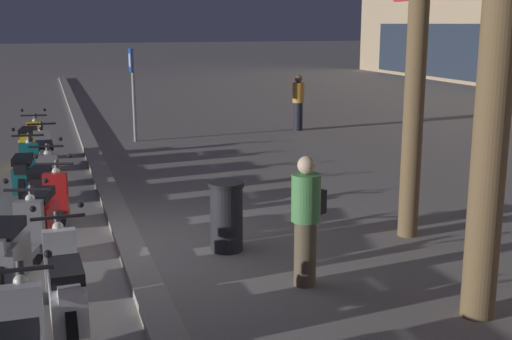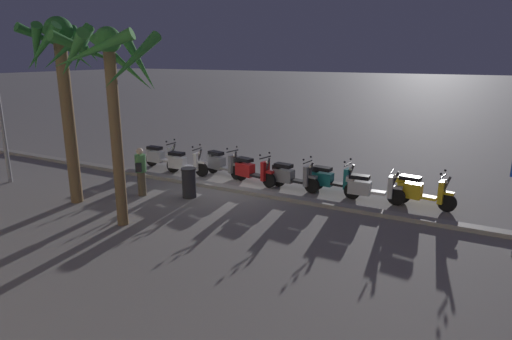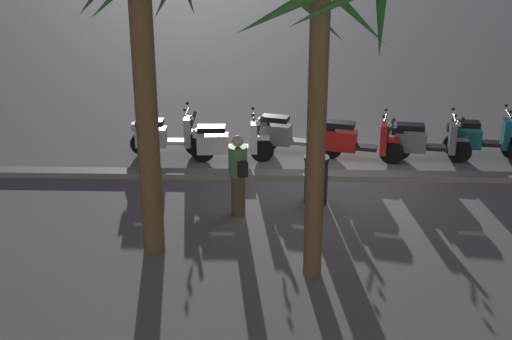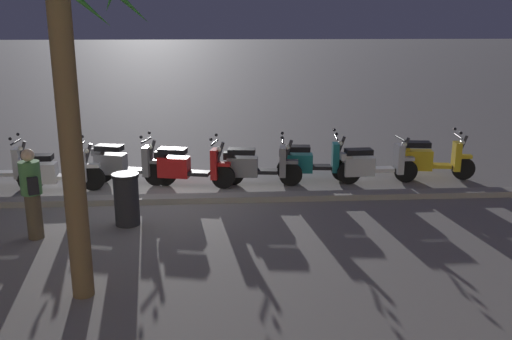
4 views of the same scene
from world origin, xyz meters
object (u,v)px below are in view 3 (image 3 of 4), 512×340
pedestrian_strolling_near_curb (238,174)px  scooter_white_mid_rear (226,142)px  scooter_grey_lead_nearest (287,134)px  litter_bin (316,180)px  palm_tree_by_mall_entrance (320,26)px  palm_tree_mid_walkway (140,5)px  scooter_red_mid_front (354,140)px  scooter_silver_mid_centre (163,136)px  scooter_grey_last_in_row (423,141)px  scooter_teal_far_back (478,138)px

pedestrian_strolling_near_curb → scooter_white_mid_rear: bearing=-81.2°
scooter_grey_lead_nearest → litter_bin: size_ratio=1.85×
palm_tree_by_mall_entrance → pedestrian_strolling_near_curb: size_ratio=3.24×
palm_tree_mid_walkway → pedestrian_strolling_near_curb: 3.77m
scooter_red_mid_front → scooter_grey_lead_nearest: same height
scooter_grey_lead_nearest → scooter_white_mid_rear: (1.35, 0.51, -0.02)m
litter_bin → palm_tree_by_mall_entrance: bearing=86.1°
scooter_white_mid_rear → palm_tree_mid_walkway: size_ratio=0.34×
scooter_red_mid_front → scooter_silver_mid_centre: bearing=-2.9°
palm_tree_mid_walkway → litter_bin: size_ratio=5.68×
scooter_grey_last_in_row → litter_bin: (2.46, 2.34, 0.03)m
scooter_red_mid_front → palm_tree_by_mall_entrance: (1.13, 5.00, 3.43)m
scooter_grey_lead_nearest → litter_bin: bearing=100.9°
scooter_grey_last_in_row → scooter_red_mid_front: 1.51m
scooter_silver_mid_centre → pedestrian_strolling_near_curb: pedestrian_strolling_near_curb is taller
litter_bin → scooter_red_mid_front: bearing=-112.3°
palm_tree_by_mall_entrance → scooter_red_mid_front: bearing=-102.8°
scooter_white_mid_rear → palm_tree_by_mall_entrance: bearing=109.1°
scooter_grey_lead_nearest → scooter_white_mid_rear: 1.45m
scooter_grey_lead_nearest → palm_tree_by_mall_entrance: palm_tree_by_mall_entrance is taller
scooter_grey_lead_nearest → scooter_silver_mid_centre: same height
scooter_grey_lead_nearest → palm_tree_by_mall_entrance: (-0.33, 5.35, 3.42)m
scooter_red_mid_front → scooter_white_mid_rear: size_ratio=1.00×
scooter_grey_last_in_row → scooter_grey_lead_nearest: bearing=-6.2°
scooter_grey_lead_nearest → palm_tree_by_mall_entrance: 6.36m
pedestrian_strolling_near_curb → litter_bin: (-1.45, -0.56, -0.33)m
scooter_grey_last_in_row → scooter_red_mid_front: (1.51, 0.02, 0.01)m
litter_bin → scooter_silver_mid_centre: bearing=-37.4°
scooter_teal_far_back → pedestrian_strolling_near_curb: 6.08m
pedestrian_strolling_near_curb → litter_bin: 1.59m
scooter_grey_last_in_row → scooter_red_mid_front: bearing=0.9°
scooter_silver_mid_centre → palm_tree_by_mall_entrance: (-3.11, 5.22, 3.44)m
litter_bin → scooter_grey_lead_nearest: bearing=-79.1°
scooter_red_mid_front → scooter_grey_lead_nearest: size_ratio=1.04×
scooter_teal_far_back → scooter_grey_lead_nearest: bearing=-0.5°
scooter_teal_far_back → scooter_red_mid_front: size_ratio=0.98×
scooter_teal_far_back → scooter_grey_lead_nearest: same height
scooter_silver_mid_centre → palm_tree_by_mall_entrance: size_ratio=0.35×
scooter_silver_mid_centre → litter_bin: scooter_silver_mid_centre is taller
scooter_red_mid_front → scooter_white_mid_rear: 2.82m
scooter_teal_far_back → scooter_red_mid_front: same height
scooter_teal_far_back → scooter_white_mid_rear: same height
scooter_red_mid_front → palm_tree_mid_walkway: 6.71m
palm_tree_mid_walkway → pedestrian_strolling_near_curb: size_ratio=3.49×
scooter_white_mid_rear → palm_tree_mid_walkway: bearing=77.4°
litter_bin → palm_tree_mid_walkway: bearing=35.2°
palm_tree_mid_walkway → scooter_grey_lead_nearest: bearing=-116.2°
scooter_grey_lead_nearest → palm_tree_mid_walkway: 6.27m
palm_tree_by_mall_entrance → litter_bin: palm_tree_by_mall_entrance is taller
pedestrian_strolling_near_curb → palm_tree_mid_walkway: bearing=46.3°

